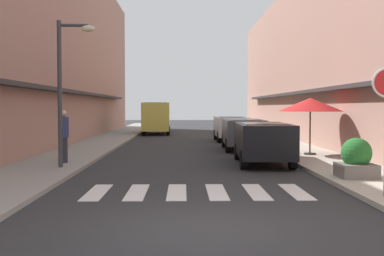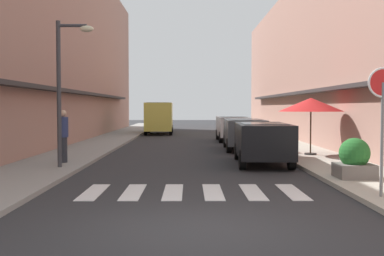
{
  "view_description": "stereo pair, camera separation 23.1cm",
  "coord_description": "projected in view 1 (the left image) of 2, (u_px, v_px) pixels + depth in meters",
  "views": [
    {
      "loc": [
        -0.32,
        -7.85,
        2.03
      ],
      "look_at": [
        0.02,
        10.69,
        1.22
      ],
      "focal_mm": 44.74,
      "sensor_mm": 36.0,
      "label": 1
    },
    {
      "loc": [
        -0.09,
        -7.85,
        2.03
      ],
      "look_at": [
        0.02,
        10.69,
        1.22
      ],
      "focal_mm": 44.74,
      "sensor_mm": 36.0,
      "label": 2
    }
  ],
  "objects": [
    {
      "name": "sidewalk_left",
      "position": [
        99.0,
        144.0,
        25.78
      ],
      "size": [
        2.63,
        62.84,
        0.12
      ],
      "primitive_type": "cube",
      "color": "gray",
      "rests_on": "ground_plane"
    },
    {
      "name": "building_row_left",
      "position": [
        34.0,
        42.0,
        26.71
      ],
      "size": [
        5.5,
        42.4,
        11.37
      ],
      "color": "#A87A6B",
      "rests_on": "ground_plane"
    },
    {
      "name": "building_row_right",
      "position": [
        342.0,
        59.0,
        27.06
      ],
      "size": [
        5.5,
        42.4,
        9.54
      ],
      "color": "#A87A6B",
      "rests_on": "ground_plane"
    },
    {
      "name": "crosswalk",
      "position": [
        197.0,
        192.0,
        11.4
      ],
      "size": [
        5.2,
        2.2,
        0.01
      ],
      "color": "silver",
      "rests_on": "ground_plane"
    },
    {
      "name": "sidewalk_right",
      "position": [
        279.0,
        143.0,
        25.96
      ],
      "size": [
        2.63,
        62.84,
        0.12
      ],
      "primitive_type": "cube",
      "color": "#ADA899",
      "rests_on": "ground_plane"
    },
    {
      "name": "parked_car_far",
      "position": [
        231.0,
        126.0,
        28.41
      ],
      "size": [
        1.84,
        3.99,
        1.47
      ],
      "color": "silver",
      "rests_on": "ground_plane"
    },
    {
      "name": "parked_car_mid",
      "position": [
        243.0,
        131.0,
        22.56
      ],
      "size": [
        1.89,
        4.28,
        1.47
      ],
      "color": "#4C5156",
      "rests_on": "ground_plane"
    },
    {
      "name": "pedestrian_walking_near",
      "position": [
        64.0,
        135.0,
        16.39
      ],
      "size": [
        0.34,
        0.34,
        1.81
      ],
      "rotation": [
        0.0,
        0.0,
        4.03
      ],
      "color": "#282B33",
      "rests_on": "sidewalk_left"
    },
    {
      "name": "parked_car_near",
      "position": [
        263.0,
        138.0,
        16.9
      ],
      "size": [
        1.97,
        4.43,
        1.47
      ],
      "color": "black",
      "rests_on": "ground_plane"
    },
    {
      "name": "street_lamp",
      "position": [
        66.0,
        76.0,
        15.07
      ],
      "size": [
        1.19,
        0.28,
        4.63
      ],
      "color": "#38383D",
      "rests_on": "sidewalk_left"
    },
    {
      "name": "ground_plane",
      "position": [
        189.0,
        145.0,
        25.87
      ],
      "size": [
        98.75,
        98.75,
        0.0
      ],
      "primitive_type": "plane",
      "color": "#2B2B2D"
    },
    {
      "name": "cafe_umbrella",
      "position": [
        310.0,
        105.0,
        19.22
      ],
      "size": [
        2.6,
        2.6,
        2.28
      ],
      "color": "#262626",
      "rests_on": "sidewalk_right"
    },
    {
      "name": "delivery_van",
      "position": [
        156.0,
        115.0,
        35.91
      ],
      "size": [
        2.1,
        5.44,
        2.37
      ],
      "color": "#D8CC4C",
      "rests_on": "ground_plane"
    },
    {
      "name": "planter_corner",
      "position": [
        356.0,
        160.0,
        12.96
      ],
      "size": [
        0.97,
        0.97,
        1.08
      ],
      "color": "slate",
      "rests_on": "sidewalk_right"
    }
  ]
}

